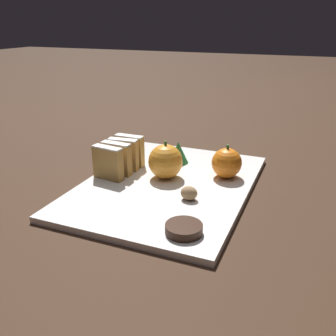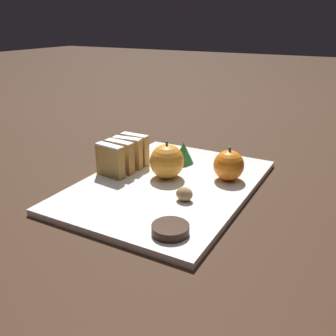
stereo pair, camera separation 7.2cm
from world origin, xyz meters
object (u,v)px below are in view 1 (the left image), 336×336
Objects in this scene: orange_near at (165,161)px; chocolate_cookie at (184,229)px; orange_far at (227,163)px; walnut at (189,193)px.

chocolate_cookie is (0.11, -0.18, -0.03)m from orange_near.
orange_far is at bearing 88.80° from chocolate_cookie.
orange_near reaches higher than chocolate_cookie.
orange_far reaches higher than walnut.
orange_far is 2.25× the size of walnut.
orange_near is at bearing 120.31° from chocolate_cookie.
chocolate_cookie is at bearing -91.20° from orange_far.
chocolate_cookie is at bearing -59.69° from orange_near.
orange_far is at bearing 23.61° from orange_near.
orange_near reaches higher than walnut.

